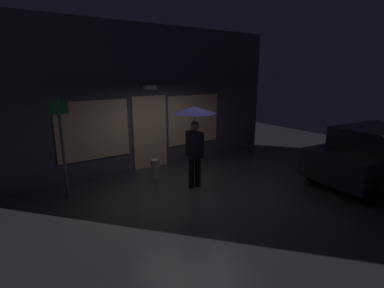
{
  "coord_description": "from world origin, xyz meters",
  "views": [
    {
      "loc": [
        -3.88,
        -5.64,
        2.86
      ],
      "look_at": [
        0.08,
        0.06,
        1.15
      ],
      "focal_mm": 27.11,
      "sensor_mm": 36.0,
      "label": 1
    }
  ],
  "objects_px": {
    "parked_car": "(377,154)",
    "sidewalk_bollard": "(155,169)",
    "street_sign_post": "(62,142)",
    "person_with_umbrella": "(195,127)"
  },
  "relations": [
    {
      "from": "parked_car",
      "to": "sidewalk_bollard",
      "type": "height_order",
      "value": "parked_car"
    },
    {
      "from": "parked_car",
      "to": "sidewalk_bollard",
      "type": "xyz_separation_m",
      "value": [
        -4.7,
        3.59,
        -0.49
      ]
    },
    {
      "from": "parked_car",
      "to": "person_with_umbrella",
      "type": "bearing_deg",
      "value": 155.7
    },
    {
      "from": "parked_car",
      "to": "sidewalk_bollard",
      "type": "bearing_deg",
      "value": 148.55
    },
    {
      "from": "parked_car",
      "to": "street_sign_post",
      "type": "height_order",
      "value": "street_sign_post"
    },
    {
      "from": "person_with_umbrella",
      "to": "sidewalk_bollard",
      "type": "bearing_deg",
      "value": -156.01
    },
    {
      "from": "person_with_umbrella",
      "to": "sidewalk_bollard",
      "type": "xyz_separation_m",
      "value": [
        -0.52,
        1.16,
        -1.31
      ]
    },
    {
      "from": "street_sign_post",
      "to": "sidewalk_bollard",
      "type": "height_order",
      "value": "street_sign_post"
    },
    {
      "from": "person_with_umbrella",
      "to": "sidewalk_bollard",
      "type": "height_order",
      "value": "person_with_umbrella"
    },
    {
      "from": "person_with_umbrella",
      "to": "sidewalk_bollard",
      "type": "relative_size",
      "value": 3.87
    }
  ]
}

